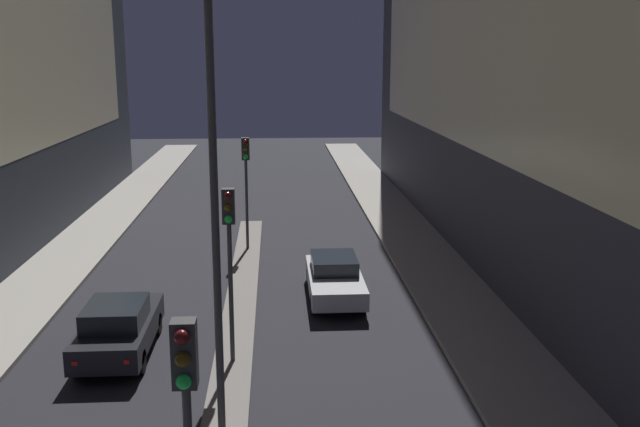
# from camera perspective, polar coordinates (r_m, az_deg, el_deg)

# --- Properties ---
(median_strip) EXTENTS (1.03, 28.48, 0.14)m
(median_strip) POSITION_cam_1_polar(r_m,az_deg,el_deg) (21.19, -6.68, -9.58)
(median_strip) COLOR #66605B
(median_strip) RESTS_ON ground
(traffic_light_near) EXTENTS (0.32, 0.42, 4.62)m
(traffic_light_near) POSITION_cam_1_polar(r_m,az_deg,el_deg) (9.71, -10.62, -15.26)
(traffic_light_near) COLOR #383838
(traffic_light_near) RESTS_ON median_strip
(traffic_light_mid) EXTENTS (0.32, 0.42, 4.62)m
(traffic_light_mid) POSITION_cam_1_polar(r_m,az_deg,el_deg) (18.21, -7.28, -1.84)
(traffic_light_mid) COLOR #383838
(traffic_light_mid) RESTS_ON median_strip
(traffic_light_far) EXTENTS (0.32, 0.42, 4.62)m
(traffic_light_far) POSITION_cam_1_polar(r_m,az_deg,el_deg) (29.20, -5.95, 3.64)
(traffic_light_far) COLOR #383838
(traffic_light_far) RESTS_ON median_strip
(street_lamp) EXTENTS (0.57, 0.57, 9.54)m
(street_lamp) POSITION_cam_1_polar(r_m,az_deg,el_deg) (13.79, -8.64, 7.19)
(street_lamp) COLOR #383838
(street_lamp) RESTS_ON median_strip
(car_left_lane) EXTENTS (1.79, 4.32, 1.55)m
(car_left_lane) POSITION_cam_1_polar(r_m,az_deg,el_deg) (20.39, -15.83, -8.77)
(car_left_lane) COLOR black
(car_left_lane) RESTS_ON ground
(car_right_lane) EXTENTS (1.76, 4.47, 1.39)m
(car_right_lane) POSITION_cam_1_polar(r_m,az_deg,el_deg) (24.05, 1.18, -5.14)
(car_right_lane) COLOR #B2B2B7
(car_right_lane) RESTS_ON ground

